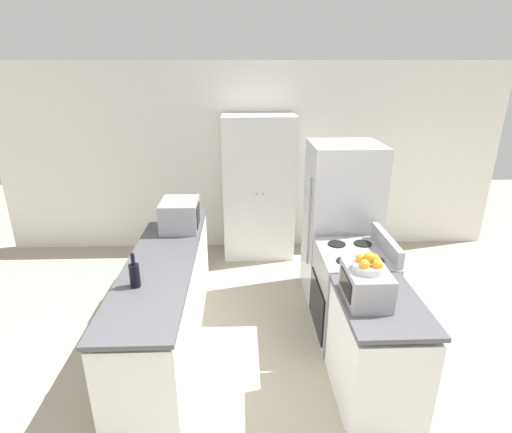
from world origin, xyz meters
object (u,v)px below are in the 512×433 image
object	(u,v)px
stove	(351,293)
toaster_oven	(366,284)
fruit_bowl	(369,264)
pantry_cabinet	(259,188)
refrigerator	(340,223)
wine_bottle	(135,275)
microwave	(180,215)

from	to	relation	value
stove	toaster_oven	xyz separation A→B (m)	(-0.15, -0.79, 0.57)
fruit_bowl	pantry_cabinet	bearing A→B (deg)	103.93
stove	refrigerator	bearing A→B (deg)	86.40
refrigerator	wine_bottle	world-z (taller)	refrigerator
stove	wine_bottle	distance (m)	2.04
pantry_cabinet	microwave	bearing A→B (deg)	-125.75
microwave	fruit_bowl	size ratio (longest dim) A/B	2.03
refrigerator	microwave	size ratio (longest dim) A/B	3.84
wine_bottle	microwave	bearing A→B (deg)	81.06
pantry_cabinet	toaster_oven	size ratio (longest dim) A/B	4.47
refrigerator	microwave	distance (m)	1.76
microwave	toaster_oven	bearing A→B (deg)	-42.98
microwave	wine_bottle	size ratio (longest dim) A/B	1.63
pantry_cabinet	wine_bottle	size ratio (longest dim) A/B	6.83
wine_bottle	toaster_oven	xyz separation A→B (m)	(1.74, -0.25, 0.02)
toaster_oven	fruit_bowl	xyz separation A→B (m)	(-0.00, -0.02, 0.18)
microwave	wine_bottle	distance (m)	1.22
stove	wine_bottle	world-z (taller)	wine_bottle
wine_bottle	fruit_bowl	size ratio (longest dim) A/B	1.25
refrigerator	wine_bottle	xyz separation A→B (m)	(-1.94, -1.32, 0.11)
pantry_cabinet	wine_bottle	bearing A→B (deg)	-113.84
stove	refrigerator	xyz separation A→B (m)	(0.05, 0.78, 0.43)
refrigerator	toaster_oven	distance (m)	1.58
refrigerator	toaster_oven	bearing A→B (deg)	-97.06
stove	refrigerator	distance (m)	0.89
refrigerator	fruit_bowl	distance (m)	1.63
microwave	wine_bottle	world-z (taller)	microwave
stove	pantry_cabinet	bearing A→B (deg)	113.35
microwave	fruit_bowl	bearing A→B (deg)	-43.38
pantry_cabinet	microwave	xyz separation A→B (m)	(-0.88, -1.23, 0.08)
wine_bottle	fruit_bowl	bearing A→B (deg)	-8.73
stove	fruit_bowl	distance (m)	1.11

